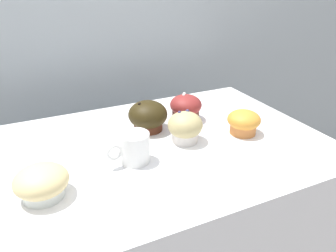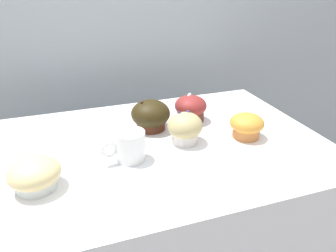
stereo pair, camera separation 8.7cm
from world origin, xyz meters
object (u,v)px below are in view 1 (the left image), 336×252
at_px(muffin_back_right, 244,122).
at_px(muffin_front_left, 42,183).
at_px(muffin_front_right, 186,108).
at_px(coffee_cup, 134,147).
at_px(muffin_back_left, 148,116).
at_px(muffin_front_center, 185,127).

height_order(muffin_back_right, muffin_front_left, same).
relative_size(muffin_front_left, muffin_front_right, 1.13).
xyz_separation_m(muffin_front_left, coffee_cup, (0.22, 0.05, 0.01)).
bearing_deg(muffin_front_right, muffin_back_left, -173.16).
height_order(muffin_back_right, muffin_front_right, muffin_front_right).
relative_size(muffin_front_left, coffee_cup, 0.99).
bearing_deg(coffee_cup, muffin_front_left, -167.05).
bearing_deg(muffin_front_left, muffin_front_right, 25.64).
xyz_separation_m(muffin_back_left, coffee_cup, (-0.10, -0.15, -0.00)).
bearing_deg(coffee_cup, muffin_back_right, 1.83).
bearing_deg(muffin_back_right, muffin_front_center, 170.75).
xyz_separation_m(muffin_front_center, muffin_back_right, (0.18, -0.03, -0.01)).
bearing_deg(muffin_back_left, muffin_front_left, -147.71).
xyz_separation_m(muffin_front_center, muffin_front_right, (0.07, 0.13, -0.00)).
bearing_deg(muffin_front_right, coffee_cup, -144.37).
distance_m(muffin_back_left, muffin_back_right, 0.28).
height_order(muffin_front_left, coffee_cup, coffee_cup).
height_order(muffin_back_left, muffin_front_right, muffin_back_left).
distance_m(muffin_back_right, muffin_front_left, 0.57).
bearing_deg(muffin_back_right, muffin_front_right, 123.98).
distance_m(muffin_front_center, muffin_back_left, 0.13).
bearing_deg(muffin_front_center, muffin_front_right, 61.22).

